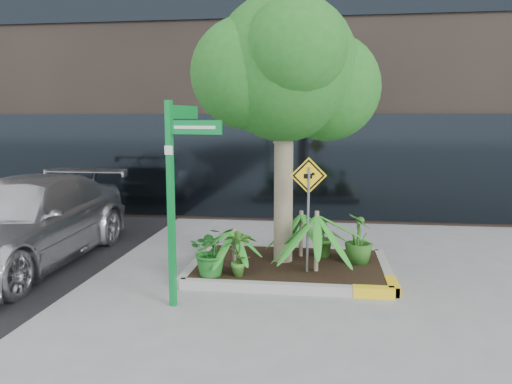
# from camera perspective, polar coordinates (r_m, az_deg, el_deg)

# --- Properties ---
(ground) EXTENTS (80.00, 80.00, 0.00)m
(ground) POSITION_cam_1_polar(r_m,az_deg,el_deg) (8.37, 2.31, -9.58)
(ground) COLOR gray
(ground) RESTS_ON ground
(planter) EXTENTS (3.35, 2.36, 0.15)m
(planter) POSITION_cam_1_polar(r_m,az_deg,el_deg) (8.58, 4.05, -8.43)
(planter) COLOR #9E9E99
(planter) RESTS_ON ground
(tree) EXTENTS (3.10, 2.75, 4.65)m
(tree) POSITION_cam_1_polar(r_m,az_deg,el_deg) (8.43, 3.26, 13.94)
(tree) COLOR gray
(tree) RESTS_ON ground
(palm_front) EXTENTS (1.10, 1.10, 1.22)m
(palm_front) POSITION_cam_1_polar(r_m,az_deg,el_deg) (7.97, 6.97, -2.62)
(palm_front) COLOR gray
(palm_front) RESTS_ON ground
(palm_left) EXTENTS (0.79, 0.79, 0.88)m
(palm_left) POSITION_cam_1_polar(r_m,az_deg,el_deg) (8.01, -2.54, -4.42)
(palm_left) COLOR gray
(palm_left) RESTS_ON ground
(palm_back) EXTENTS (0.92, 0.92, 1.03)m
(palm_back) POSITION_cam_1_polar(r_m,az_deg,el_deg) (8.85, 5.20, -2.49)
(palm_back) COLOR gray
(palm_back) RESTS_ON ground
(parked_car) EXTENTS (2.17, 5.32, 1.54)m
(parked_car) POSITION_cam_1_polar(r_m,az_deg,el_deg) (9.70, -25.21, -3.18)
(parked_car) COLOR silver
(parked_car) RESTS_ON ground
(shrub_a) EXTENTS (0.93, 0.93, 0.79)m
(shrub_a) POSITION_cam_1_polar(r_m,az_deg,el_deg) (7.84, -5.03, -6.68)
(shrub_a) COLOR #1C6220
(shrub_a) RESTS_ON planter
(shrub_b) EXTENTS (0.55, 0.55, 0.85)m
(shrub_b) POSITION_cam_1_polar(r_m,az_deg,el_deg) (8.64, 11.69, -5.22)
(shrub_b) COLOR #29611D
(shrub_b) RESTS_ON planter
(shrub_c) EXTENTS (0.41, 0.41, 0.76)m
(shrub_c) POSITION_cam_1_polar(r_m,az_deg,el_deg) (7.78, -1.93, -6.90)
(shrub_c) COLOR #397624
(shrub_c) RESTS_ON planter
(shrub_d) EXTENTS (0.46, 0.46, 0.74)m
(shrub_d) POSITION_cam_1_polar(r_m,az_deg,el_deg) (8.88, 7.77, -5.12)
(shrub_d) COLOR #2B611C
(shrub_d) RESTS_ON planter
(street_sign_post) EXTENTS (0.81, 0.96, 2.82)m
(street_sign_post) POSITION_cam_1_polar(r_m,az_deg,el_deg) (6.81, -9.13, 1.23)
(street_sign_post) COLOR #0C8433
(street_sign_post) RESTS_ON ground
(cattle_sign) EXTENTS (0.56, 0.15, 1.84)m
(cattle_sign) POSITION_cam_1_polar(r_m,az_deg,el_deg) (7.79, 6.00, -0.41)
(cattle_sign) COLOR slate
(cattle_sign) RESTS_ON ground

